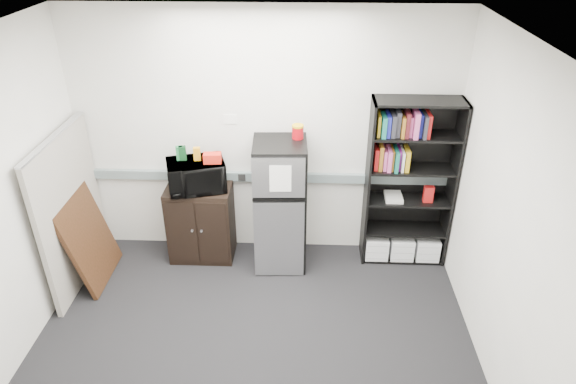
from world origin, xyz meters
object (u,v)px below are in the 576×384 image
object	(u,v)px
cubicle_partition	(71,211)
refrigerator	(280,206)
bookshelf	(409,185)
cabinet	(201,223)
microwave	(196,175)

from	to	relation	value
cubicle_partition	refrigerator	size ratio (longest dim) A/B	1.13
cubicle_partition	bookshelf	bearing A→B (deg)	8.06
cubicle_partition	cabinet	world-z (taller)	cubicle_partition
cubicle_partition	refrigerator	distance (m)	2.11
refrigerator	cubicle_partition	bearing A→B (deg)	-173.27
microwave	refrigerator	distance (m)	0.93
cubicle_partition	microwave	xyz separation A→B (m)	(1.20, 0.40, 0.21)
cabinet	cubicle_partition	bearing A→B (deg)	-160.73
microwave	refrigerator	xyz separation A→B (m)	(0.88, -0.06, -0.31)
cubicle_partition	microwave	distance (m)	1.29
cabinet	refrigerator	bearing A→B (deg)	-5.21
bookshelf	cubicle_partition	distance (m)	3.46
microwave	cabinet	bearing A→B (deg)	72.77
bookshelf	cabinet	size ratio (longest dim) A/B	2.14
cubicle_partition	cabinet	size ratio (longest dim) A/B	1.88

